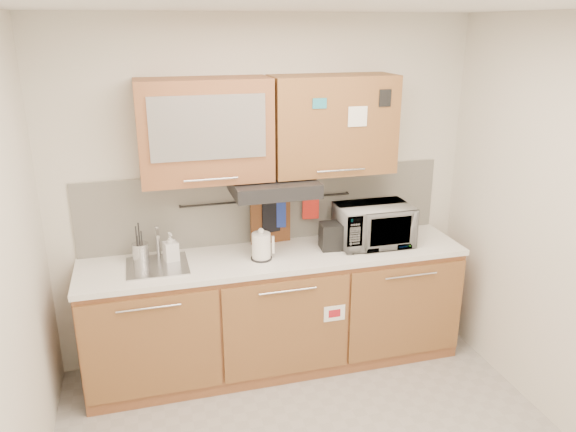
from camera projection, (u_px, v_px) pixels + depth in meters
ceiling at (340, 4)px, 2.48m from camera, size 3.20×3.20×0.00m
wall_back at (266, 193)px, 4.27m from camera, size 3.20×0.00×3.20m
base_cabinet at (276, 317)px, 4.27m from camera, size 2.80×0.64×0.88m
countertop at (276, 257)px, 4.11m from camera, size 2.82×0.62×0.04m
backsplash at (266, 206)px, 4.29m from camera, size 2.80×0.02×0.56m
upper_cabinets at (270, 127)px, 3.93m from camera, size 1.82×0.37×0.70m
range_hood at (274, 187)px, 4.00m from camera, size 0.60×0.46×0.10m
sink at (158, 265)px, 3.91m from camera, size 0.42×0.40×0.26m
utensil_rail at (267, 200)px, 4.23m from camera, size 1.30×0.02×0.02m
utensil_crock at (141, 253)px, 3.94m from camera, size 0.15×0.15×0.29m
kettle at (261, 247)px, 4.00m from camera, size 0.17×0.15×0.24m
toaster at (338, 235)px, 4.19m from camera, size 0.27×0.18×0.20m
microwave at (373, 225)px, 4.26m from camera, size 0.56×0.38×0.31m
soap_bottle at (171, 247)px, 3.96m from camera, size 0.11×0.12×0.21m
cutting_board at (271, 227)px, 4.29m from camera, size 0.31×0.05×0.39m
oven_mitt at (278, 215)px, 4.28m from camera, size 0.12×0.05×0.20m
dark_pouch at (271, 217)px, 4.27m from camera, size 0.15×0.07×0.23m
pot_holder at (311, 209)px, 4.34m from camera, size 0.13×0.03×0.16m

